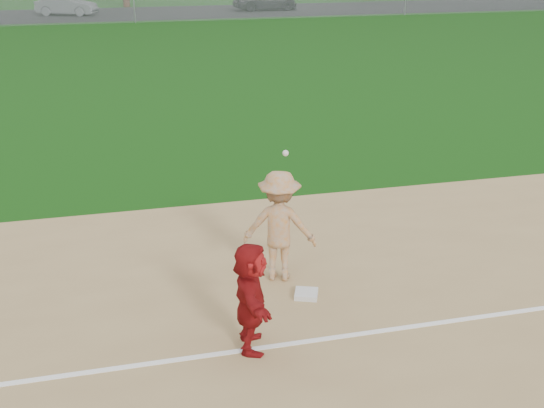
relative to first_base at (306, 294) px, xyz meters
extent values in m
plane|color=#11400C|center=(-0.33, -0.50, -0.06)|extent=(160.00, 160.00, 0.00)
cube|color=white|center=(-0.33, -1.30, -0.04)|extent=(60.00, 0.10, 0.01)
cube|color=black|center=(-0.33, 45.50, -0.06)|extent=(120.00, 10.00, 0.01)
cube|color=silver|center=(0.00, 0.00, 0.00)|extent=(0.48, 0.48, 0.08)
imported|color=maroon|center=(-1.20, -1.22, 0.77)|extent=(0.72, 1.57, 1.63)
imported|color=#5B5E63|center=(-4.97, 45.26, 0.68)|extent=(4.69, 3.04, 1.46)
imported|color=black|center=(10.28, 45.39, 0.70)|extent=(5.33, 2.52, 1.50)
imported|color=#969699|center=(-0.26, 0.76, 0.93)|extent=(1.43, 1.13, 1.94)
sphere|color=silver|center=(-0.33, 0.14, 2.40)|extent=(0.10, 0.10, 0.10)
plane|color=#999EA0|center=(-0.33, 39.50, 0.94)|extent=(110.00, 0.00, 110.00)
cylinder|color=gray|center=(-0.33, 39.50, 0.94)|extent=(0.08, 0.08, 2.00)
cylinder|color=gray|center=(19.67, 39.50, 0.94)|extent=(0.08, 0.08, 2.00)
camera|label=1|loc=(-2.95, -9.43, 5.48)|focal=45.00mm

